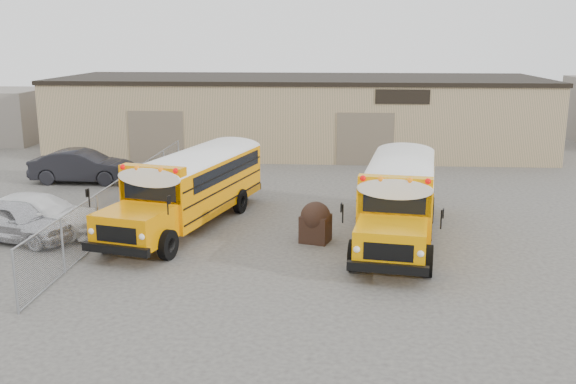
# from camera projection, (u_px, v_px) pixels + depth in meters

# --- Properties ---
(ground) EXTENTS (120.00, 120.00, 0.00)m
(ground) POSITION_uv_depth(u_px,v_px,m) (268.00, 247.00, 22.28)
(ground) COLOR #474441
(ground) RESTS_ON ground
(warehouse) EXTENTS (30.20, 10.20, 4.67)m
(warehouse) POSITION_uv_depth(u_px,v_px,m) (299.00, 113.00, 41.11)
(warehouse) COLOR tan
(warehouse) RESTS_ON ground
(chainlink_fence) EXTENTS (0.07, 18.07, 1.81)m
(chainlink_fence) POSITION_uv_depth(u_px,v_px,m) (125.00, 198.00, 25.39)
(chainlink_fence) COLOR gray
(chainlink_fence) RESTS_ON ground
(school_bus_left) EXTENTS (4.74, 10.09, 2.87)m
(school_bus_left) POSITION_uv_depth(u_px,v_px,m) (249.00, 156.00, 30.23)
(school_bus_left) COLOR orange
(school_bus_left) RESTS_ON ground
(school_bus_right) EXTENTS (3.80, 9.99, 2.85)m
(school_bus_right) POSITION_uv_depth(u_px,v_px,m) (406.00, 162.00, 28.83)
(school_bus_right) COLOR #FBA001
(school_bus_right) RESTS_ON ground
(tarp_bundle) EXTENTS (1.19, 1.12, 1.46)m
(tarp_bundle) POSITION_uv_depth(u_px,v_px,m) (316.00, 221.00, 22.71)
(tarp_bundle) COLOR black
(tarp_bundle) RESTS_ON ground
(car_silver) EXTENTS (4.71, 2.93, 1.49)m
(car_silver) POSITION_uv_depth(u_px,v_px,m) (17.00, 220.00, 22.83)
(car_silver) COLOR silver
(car_silver) RESTS_ON ground
(car_white) EXTENTS (5.22, 2.58, 1.46)m
(car_white) POSITION_uv_depth(u_px,v_px,m) (40.00, 214.00, 23.67)
(car_white) COLOR white
(car_white) RESTS_ON ground
(car_dark) EXTENTS (5.03, 1.78, 1.65)m
(car_dark) POSITION_uv_depth(u_px,v_px,m) (82.00, 166.00, 32.03)
(car_dark) COLOR black
(car_dark) RESTS_ON ground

